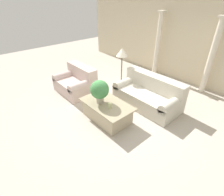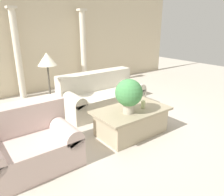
{
  "view_description": "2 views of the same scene",
  "coord_description": "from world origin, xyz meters",
  "px_view_note": "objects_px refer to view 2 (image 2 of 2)",
  "views": [
    {
      "loc": [
        2.96,
        -2.9,
        2.92
      ],
      "look_at": [
        -0.05,
        -0.23,
        0.46
      ],
      "focal_mm": 28.0,
      "sensor_mm": 36.0,
      "label": 1
    },
    {
      "loc": [
        -2.44,
        -3.25,
        1.99
      ],
      "look_at": [
        0.03,
        -0.0,
        0.57
      ],
      "focal_mm": 35.0,
      "sensor_mm": 36.0,
      "label": 2
    }
  ],
  "objects_px": {
    "coffee_table": "(131,121)",
    "floor_lamp": "(47,63)",
    "sofa_long": "(101,95)",
    "potted_plant": "(129,94)",
    "loveseat": "(27,143)"
  },
  "relations": [
    {
      "from": "loveseat",
      "to": "coffee_table",
      "type": "height_order",
      "value": "loveseat"
    },
    {
      "from": "sofa_long",
      "to": "coffee_table",
      "type": "xyz_separation_m",
      "value": [
        -0.27,
        -1.37,
        -0.1
      ]
    },
    {
      "from": "sofa_long",
      "to": "potted_plant",
      "type": "xyz_separation_m",
      "value": [
        -0.42,
        -1.46,
        0.5
      ]
    },
    {
      "from": "coffee_table",
      "to": "sofa_long",
      "type": "bearing_deg",
      "value": 78.94
    },
    {
      "from": "sofa_long",
      "to": "loveseat",
      "type": "height_order",
      "value": "same"
    },
    {
      "from": "loveseat",
      "to": "potted_plant",
      "type": "xyz_separation_m",
      "value": [
        1.67,
        -0.3,
        0.49
      ]
    },
    {
      "from": "sofa_long",
      "to": "floor_lamp",
      "type": "bearing_deg",
      "value": 176.49
    },
    {
      "from": "loveseat",
      "to": "potted_plant",
      "type": "relative_size",
      "value": 2.14
    },
    {
      "from": "sofa_long",
      "to": "floor_lamp",
      "type": "height_order",
      "value": "floor_lamp"
    },
    {
      "from": "coffee_table",
      "to": "floor_lamp",
      "type": "relative_size",
      "value": 0.96
    },
    {
      "from": "coffee_table",
      "to": "potted_plant",
      "type": "xyz_separation_m",
      "value": [
        -0.16,
        -0.09,
        0.59
      ]
    },
    {
      "from": "sofa_long",
      "to": "coffee_table",
      "type": "distance_m",
      "value": 1.4
    },
    {
      "from": "coffee_table",
      "to": "floor_lamp",
      "type": "height_order",
      "value": "floor_lamp"
    },
    {
      "from": "sofa_long",
      "to": "potted_plant",
      "type": "bearing_deg",
      "value": -106.18
    },
    {
      "from": "floor_lamp",
      "to": "potted_plant",
      "type": "bearing_deg",
      "value": -62.71
    }
  ]
}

